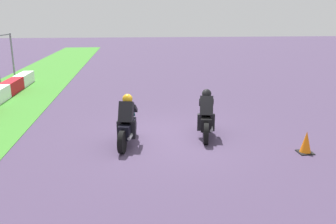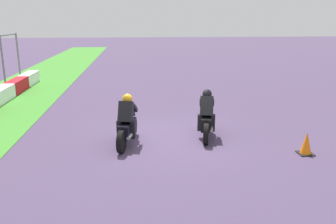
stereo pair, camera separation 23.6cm
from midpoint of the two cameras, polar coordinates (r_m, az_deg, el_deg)
ground_plane at (r=11.03m, az=-0.21°, el=-4.19°), size 120.00×120.00×0.00m
rider_lane_a at (r=11.01m, az=5.63°, el=-0.90°), size 2.03×0.63×1.51m
rider_lane_b at (r=10.34m, az=-7.31°, el=-2.02°), size 2.02×0.64×1.51m
traffic_cone at (r=10.40m, az=21.01°, el=-4.73°), size 0.40×0.40×0.63m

